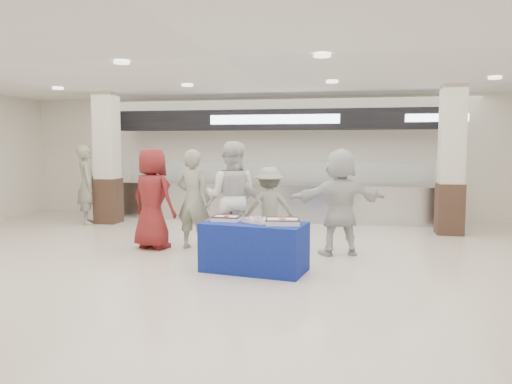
% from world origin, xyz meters
% --- Properties ---
extents(ground, '(14.00, 14.00, 0.00)m').
position_xyz_m(ground, '(0.00, 0.00, 0.00)').
color(ground, beige).
rests_on(ground, ground).
extents(serving_line, '(8.70, 0.85, 2.80)m').
position_xyz_m(serving_line, '(0.00, 5.40, 1.16)').
color(serving_line, '#B5B7BC').
rests_on(serving_line, ground).
extents(column_left, '(0.55, 0.55, 3.20)m').
position_xyz_m(column_left, '(-4.00, 4.20, 1.53)').
color(column_left, '#332017').
rests_on(column_left, ground).
extents(column_right, '(0.55, 0.55, 3.20)m').
position_xyz_m(column_right, '(4.00, 4.20, 1.53)').
color(column_right, '#332017').
rests_on(column_right, ground).
extents(display_table, '(1.66, 1.02, 0.75)m').
position_xyz_m(display_table, '(0.49, 0.26, 0.38)').
color(display_table, navy).
rests_on(display_table, ground).
extents(sheet_cake_left, '(0.42, 0.33, 0.09)m').
position_xyz_m(sheet_cake_left, '(0.01, 0.38, 0.80)').
color(sheet_cake_left, white).
rests_on(sheet_cake_left, display_table).
extents(sheet_cake_right, '(0.55, 0.46, 0.10)m').
position_xyz_m(sheet_cake_right, '(0.93, 0.19, 0.80)').
color(sheet_cake_right, white).
rests_on(sheet_cake_right, display_table).
extents(cupcake_tray, '(0.57, 0.53, 0.07)m').
position_xyz_m(cupcake_tray, '(0.54, 0.25, 0.79)').
color(cupcake_tray, '#A3A3A8').
rests_on(cupcake_tray, display_table).
extents(civilian_maroon, '(1.07, 0.87, 1.89)m').
position_xyz_m(civilian_maroon, '(-1.70, 1.54, 0.94)').
color(civilian_maroon, maroon).
rests_on(civilian_maroon, ground).
extents(soldier_a, '(0.74, 0.55, 1.85)m').
position_xyz_m(soldier_a, '(-0.95, 1.65, 0.93)').
color(soldier_a, gray).
rests_on(soldier_a, ground).
extents(chef_tall, '(0.98, 0.77, 1.99)m').
position_xyz_m(chef_tall, '(-0.18, 1.49, 1.00)').
color(chef_tall, silver).
rests_on(chef_tall, ground).
extents(chef_short, '(1.03, 0.52, 1.68)m').
position_xyz_m(chef_short, '(-0.11, 1.46, 0.84)').
color(chef_short, silver).
rests_on(chef_short, ground).
extents(soldier_b, '(1.10, 0.81, 1.52)m').
position_xyz_m(soldier_b, '(0.41, 2.03, 0.76)').
color(soldier_b, gray).
rests_on(soldier_b, ground).
extents(civilian_white, '(1.82, 1.06, 1.87)m').
position_xyz_m(civilian_white, '(1.72, 1.68, 0.94)').
color(civilian_white, silver).
rests_on(civilian_white, ground).
extents(soldier_bg, '(0.76, 0.84, 1.92)m').
position_xyz_m(soldier_bg, '(-4.41, 3.93, 0.96)').
color(soldier_bg, gray).
rests_on(soldier_bg, ground).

